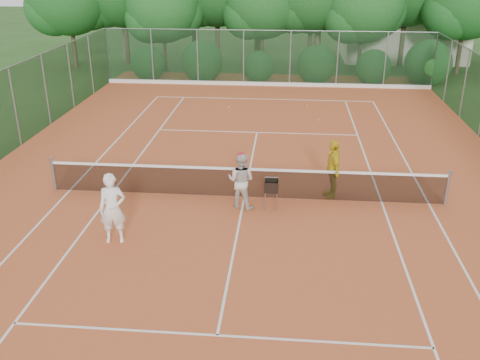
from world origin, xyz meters
name	(u,v)px	position (x,y,z in m)	size (l,w,h in m)	color
ground	(244,198)	(0.00, 0.00, 0.00)	(120.00, 120.00, 0.00)	#244619
clay_court	(244,198)	(0.00, 0.00, 0.01)	(18.00, 36.00, 0.02)	#C0572C
club_building	(402,37)	(9.00, 24.00, 1.50)	(8.00, 5.00, 3.00)	beige
tennis_net	(244,182)	(0.00, 0.00, 0.53)	(11.97, 0.10, 1.10)	gray
player_white	(113,209)	(-3.09, -2.95, 0.94)	(0.67, 0.44, 1.85)	white
player_center_grp	(241,180)	(-0.04, -0.65, 0.86)	(0.95, 0.83, 1.69)	beige
player_yellow	(333,169)	(2.63, 0.33, 0.92)	(1.06, 0.44, 1.81)	gold
ball_hopper	(271,186)	(0.83, -0.69, 0.72)	(0.38, 0.38, 0.88)	gray
stray_ball_a	(229,107)	(-1.56, 10.16, 0.05)	(0.07, 0.07, 0.07)	yellow
stray_ball_b	(307,106)	(2.17, 10.70, 0.05)	(0.07, 0.07, 0.07)	#C2CE30
stray_ball_c	(318,120)	(2.61, 8.36, 0.05)	(0.07, 0.07, 0.07)	#D9F037
court_markings	(244,197)	(0.00, 0.00, 0.02)	(11.03, 23.83, 0.01)	white
fence_back	(267,58)	(0.00, 15.00, 1.52)	(18.07, 0.07, 3.00)	#19381E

